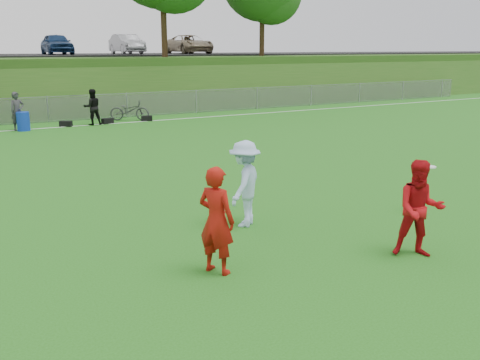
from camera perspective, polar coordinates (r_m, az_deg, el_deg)
ground at (r=9.52m, az=2.37°, el=-8.23°), size 120.00×120.00×0.00m
sideline_far at (r=26.15m, az=-18.94°, el=5.33°), size 60.00×0.10×0.01m
fence at (r=28.03m, az=-19.82°, el=7.12°), size 58.00×0.06×1.30m
berm at (r=38.82m, az=-22.82°, el=9.82°), size 120.00×18.00×3.00m
parking_lot at (r=40.75m, az=-23.39°, el=12.10°), size 120.00×12.00×0.10m
gear_bags at (r=26.44m, az=-16.79°, el=5.85°), size 8.05×0.57×0.26m
player_red_left at (r=8.62m, az=-2.53°, el=-4.32°), size 0.69×0.78×1.78m
player_red_center at (r=9.81m, az=18.63°, el=-2.95°), size 1.06×1.02×1.73m
player_blue at (r=10.90m, az=0.50°, el=-0.40°), size 1.30×1.26×1.78m
frisbee at (r=12.49m, az=19.53°, el=1.34°), size 0.30×0.30×0.03m
recycling_bin at (r=25.59m, az=-22.12°, el=5.82°), size 0.72×0.72×0.83m
bicycle at (r=27.69m, az=-11.70°, el=7.30°), size 2.04×1.54×1.03m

